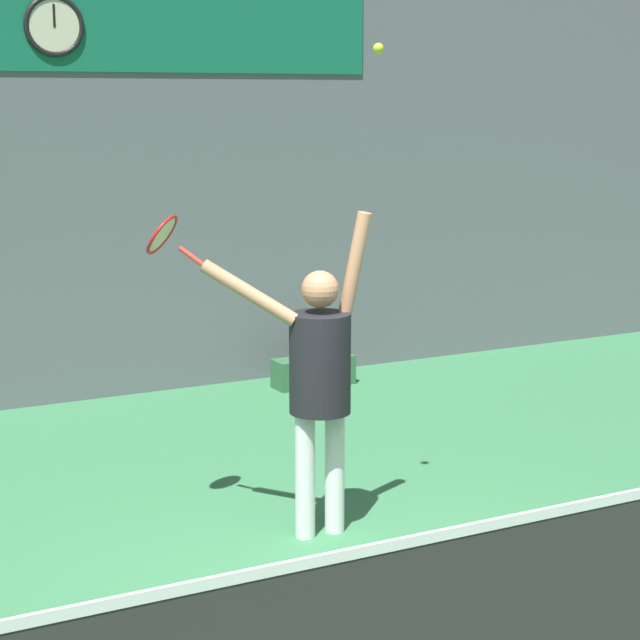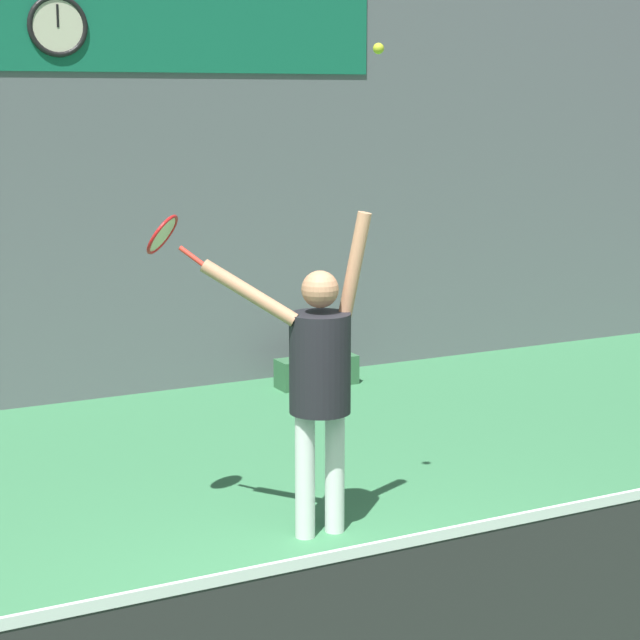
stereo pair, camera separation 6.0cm
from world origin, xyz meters
The scene contains 9 objects.
ground_plane centered at (0.00, 0.00, 0.00)m, with size 18.00×18.00×0.00m, color #387A4C.
back_wall centered at (0.00, 5.42, 2.50)m, with size 18.00×0.10×5.00m.
sponsor_banner centered at (0.00, 5.36, 3.45)m, with size 5.94×0.02×0.79m.
scoreboard_clock centered at (-0.19, 5.34, 3.45)m, with size 0.55×0.05×0.55m.
court_net centered at (0.00, -1.07, 0.50)m, with size 8.60×0.07×1.06m.
tennis_player centered at (0.33, 1.30, 1.10)m, with size 1.02×0.62×2.13m.
tennis_racket centered at (-0.49, 1.85, 1.96)m, with size 0.40×0.38×0.33m.
tennis_ball centered at (0.67, 1.15, 3.13)m, with size 0.07×0.07×0.07m.
equipment_bag centered at (2.15, 4.86, 0.14)m, with size 0.82×0.28×0.29m.
Camera 1 is at (-3.04, -5.10, 2.84)m, focal length 65.00 mm.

